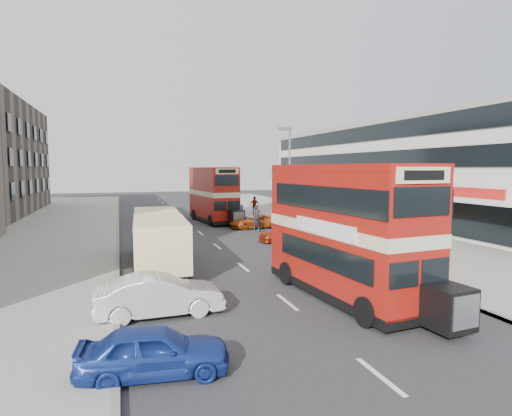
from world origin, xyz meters
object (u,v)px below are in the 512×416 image
object	(u,v)px
car_left_near	(154,351)
car_right_b	(254,221)
bus_main	(346,231)
car_right_c	(225,208)
coach	(158,238)
street_lamp	(289,171)
car_left_front	(160,295)
bus_second	(213,194)
car_right_a	(289,233)
cyclist	(257,222)
pedestrian_near	(329,225)
pedestrian_far	(254,205)

from	to	relation	value
car_left_near	car_right_b	world-z (taller)	car_left_near
bus_main	car_right_c	distance (m)	31.32
bus_main	coach	bearing A→B (deg)	-55.43
car_left_near	coach	bearing A→B (deg)	0.58
bus_main	coach	xyz separation A→B (m)	(-6.42, 7.63, -1.17)
street_lamp	car_left_front	xyz separation A→B (m)	(-11.21, -16.00, -4.08)
bus_main	bus_second	bearing A→B (deg)	-95.66
car_right_a	car_right_c	size ratio (longest dim) A/B	1.06
bus_main	bus_second	world-z (taller)	bus_main
coach	cyclist	size ratio (longest dim) A/B	4.58
car_right_a	pedestrian_near	world-z (taller)	pedestrian_near
bus_second	car_right_b	distance (m)	6.05
car_left_near	bus_second	bearing A→B (deg)	-8.79
coach	car_left_near	bearing A→B (deg)	-93.20
pedestrian_near	cyclist	xyz separation A→B (m)	(-3.58, 5.39, -0.32)
bus_second	car_left_near	world-z (taller)	bus_second
coach	car_left_front	distance (m)	7.60
car_right_a	car_right_b	world-z (taller)	car_right_a
bus_second	car_right_a	world-z (taller)	bus_second
car_right_a	car_right_c	world-z (taller)	car_right_c
bus_second	coach	bearing A→B (deg)	63.10
street_lamp	coach	bearing A→B (deg)	-141.35
bus_second	pedestrian_far	xyz separation A→B (m)	(5.27, 3.97, -1.50)
car_left_near	car_left_front	distance (m)	4.31
pedestrian_near	car_left_front	bearing A→B (deg)	43.54
bus_main	car_left_near	size ratio (longest dim) A/B	2.51
car_right_b	pedestrian_far	distance (m)	9.65
car_left_front	bus_main	bearing A→B (deg)	-92.23
coach	cyclist	distance (m)	13.28
car_right_c	cyclist	world-z (taller)	cyclist
car_right_a	cyclist	size ratio (longest dim) A/B	2.05
car_left_near	car_right_a	xyz separation A→B (m)	(10.33, 16.68, -0.01)
car_left_front	car_right_a	world-z (taller)	car_left_front
bus_second	pedestrian_near	distance (m)	13.54
coach	car_right_a	size ratio (longest dim) A/B	2.23
car_right_a	cyclist	xyz separation A→B (m)	(-0.62, 5.25, 0.11)
bus_main	car_right_c	xyz separation A→B (m)	(2.79, 31.13, -1.95)
cyclist	pedestrian_near	bearing A→B (deg)	-57.56
bus_second	pedestrian_far	size ratio (longest dim) A/B	4.79
bus_second	car_right_b	world-z (taller)	bus_second
car_right_c	car_left_front	bearing A→B (deg)	-10.14
car_right_c	pedestrian_near	xyz separation A→B (m)	(2.94, -18.77, 0.36)
car_right_b	cyclist	bearing A→B (deg)	-15.13
bus_main	car_right_a	xyz separation A→B (m)	(2.78, 12.50, -2.02)
bus_main	car_right_c	world-z (taller)	bus_main
car_left_near	car_right_c	world-z (taller)	car_right_c
car_right_c	cyclist	xyz separation A→B (m)	(-0.64, -13.38, 0.04)
car_left_near	car_right_b	bearing A→B (deg)	-16.83
bus_main	car_left_front	size ratio (longest dim) A/B	2.13
cyclist	car_left_front	bearing A→B (deg)	-118.69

